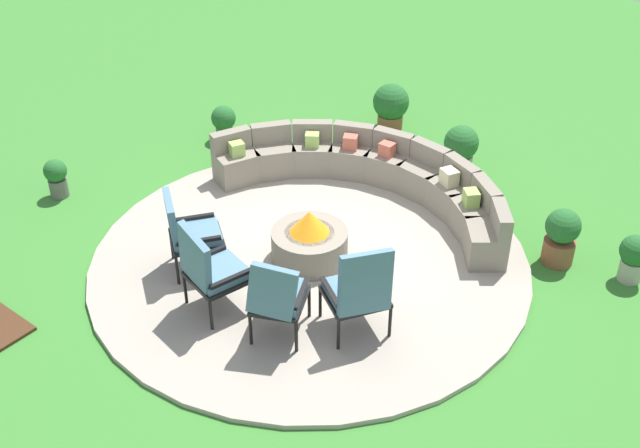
# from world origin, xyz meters

# --- Properties ---
(ground_plane) EXTENTS (24.00, 24.00, 0.00)m
(ground_plane) POSITION_xyz_m (0.00, 0.00, 0.00)
(ground_plane) COLOR #387A2D
(patio_circle) EXTENTS (5.24, 5.24, 0.06)m
(patio_circle) POSITION_xyz_m (0.00, 0.00, 0.03)
(patio_circle) COLOR #9E9384
(patio_circle) RESTS_ON ground_plane
(fire_pit) EXTENTS (0.91, 0.91, 0.66)m
(fire_pit) POSITION_xyz_m (0.00, 0.00, 0.31)
(fire_pit) COLOR gray
(fire_pit) RESTS_ON patio_circle
(curved_stone_bench) EXTENTS (4.23, 1.88, 0.70)m
(curved_stone_bench) POSITION_xyz_m (-0.23, 1.65, 0.35)
(curved_stone_bench) COLOR gray
(curved_stone_bench) RESTS_ON patio_circle
(lounge_chair_front_left) EXTENTS (0.79, 0.81, 1.02)m
(lounge_chair_front_left) POSITION_xyz_m (-0.97, -1.01, 0.59)
(lounge_chair_front_left) COLOR black
(lounge_chair_front_left) RESTS_ON patio_circle
(lounge_chair_front_right) EXTENTS (0.74, 0.74, 1.13)m
(lounge_chair_front_right) POSITION_xyz_m (-0.24, -1.39, 0.62)
(lounge_chair_front_right) COLOR black
(lounge_chair_front_right) RESTS_ON patio_circle
(lounge_chair_back_left) EXTENTS (0.74, 0.79, 1.04)m
(lounge_chair_back_left) POSITION_xyz_m (0.60, -1.26, 0.60)
(lounge_chair_back_left) COLOR black
(lounge_chair_back_left) RESTS_ON patio_circle
(lounge_chair_back_right) EXTENTS (0.83, 0.85, 1.13)m
(lounge_chair_back_right) POSITION_xyz_m (1.22, -0.70, 0.63)
(lounge_chair_back_right) COLOR black
(lounge_chair_back_right) RESTS_ON patio_circle
(potted_plant_0) EXTENTS (0.37, 0.37, 0.55)m
(potted_plant_0) POSITION_xyz_m (-2.99, 1.64, 0.31)
(potted_plant_0) COLOR #605B56
(potted_plant_0) RESTS_ON ground_plane
(potted_plant_1) EXTENTS (0.49, 0.49, 0.71)m
(potted_plant_1) POSITION_xyz_m (0.31, 3.01, 0.39)
(potted_plant_1) COLOR #A89E8E
(potted_plant_1) RESTS_ON ground_plane
(potted_plant_2) EXTENTS (0.31, 0.31, 0.55)m
(potted_plant_2) POSITION_xyz_m (-3.62, -0.93, 0.30)
(potted_plant_2) COLOR #605B56
(potted_plant_2) RESTS_ON ground_plane
(potted_plant_3) EXTENTS (0.36, 0.36, 0.60)m
(potted_plant_3) POSITION_xyz_m (3.13, 2.05, 0.34)
(potted_plant_3) COLOR #A89E8E
(potted_plant_3) RESTS_ON ground_plane
(potted_plant_4) EXTENTS (0.42, 0.42, 0.72)m
(potted_plant_4) POSITION_xyz_m (2.33, 1.86, 0.39)
(potted_plant_4) COLOR brown
(potted_plant_4) RESTS_ON ground_plane
(potted_plant_5) EXTENTS (0.56, 0.56, 0.73)m
(potted_plant_5) POSITION_xyz_m (-1.23, 3.53, 0.39)
(potted_plant_5) COLOR brown
(potted_plant_5) RESTS_ON ground_plane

